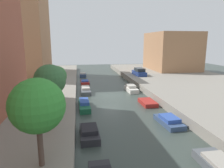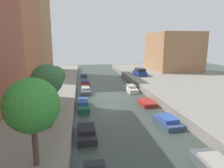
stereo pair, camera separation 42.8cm
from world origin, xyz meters
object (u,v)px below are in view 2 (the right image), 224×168
object	(u,v)px
low_block_right	(173,51)
moored_boat_left_2	(83,105)
apartment_tower_far	(22,30)
moored_boat_left_5	(84,75)
street_tree_1	(47,81)
moored_boat_left_4	(85,82)
moored_boat_left_3	(85,90)
moored_boat_right_3	(131,89)
parked_car	(140,72)
moored_boat_right_1	(167,121)
moored_boat_right_2	(147,103)
street_tree_0	(32,106)
street_tree_2	(56,76)
moored_boat_left_1	(87,133)

from	to	relation	value
low_block_right	moored_boat_left_2	world-z (taller)	low_block_right
apartment_tower_far	moored_boat_left_5	xyz separation A→B (m)	(12.42, -0.21, -9.70)
moored_boat_left_5	moored_boat_left_2	bearing A→B (deg)	-91.10
moored_boat_left_2	street_tree_1	bearing A→B (deg)	-109.92
street_tree_1	moored_boat_left_4	size ratio (longest dim) A/B	1.53
moored_boat_left_3	moored_boat_right_3	world-z (taller)	moored_boat_right_3
parked_car	moored_boat_left_4	bearing A→B (deg)	-170.33
parked_car	moored_boat_right_1	world-z (taller)	parked_car
moored_boat_left_3	moored_boat_right_3	bearing A→B (deg)	-2.97
street_tree_1	parked_car	bearing A→B (deg)	58.91
street_tree_1	moored_boat_left_5	world-z (taller)	street_tree_1
low_block_right	parked_car	bearing A→B (deg)	-143.35
low_block_right	apartment_tower_far	bearing A→B (deg)	-177.70
moored_boat_left_4	moored_boat_right_2	distance (m)	16.02
moored_boat_left_5	moored_boat_right_1	world-z (taller)	moored_boat_left_5
parked_car	moored_boat_right_3	size ratio (longest dim) A/B	1.27
moored_boat_left_2	moored_boat_left_3	distance (m)	7.55
moored_boat_left_4	moored_boat_right_2	bearing A→B (deg)	-63.19
street_tree_1	moored_boat_right_2	distance (m)	13.68
moored_boat_left_4	moored_boat_left_5	size ratio (longest dim) A/B	0.99
street_tree_0	moored_boat_left_2	world-z (taller)	street_tree_0
moored_boat_right_1	moored_boat_right_3	world-z (taller)	moored_boat_right_3
street_tree_0	street_tree_1	world-z (taller)	street_tree_1
moored_boat_right_3	apartment_tower_far	bearing A→B (deg)	141.55
moored_boat_left_4	moored_boat_right_1	size ratio (longest dim) A/B	0.90
street_tree_2	moored_boat_right_2	bearing A→B (deg)	12.34
moored_boat_left_3	moored_boat_right_3	size ratio (longest dim) A/B	1.19
street_tree_0	moored_boat_left_4	world-z (taller)	street_tree_0
parked_car	moored_boat_left_3	xyz separation A→B (m)	(-11.17, -8.76, -1.25)
street_tree_2	moored_boat_right_1	size ratio (longest dim) A/B	1.18
moored_boat_left_5	moored_boat_right_1	size ratio (longest dim) A/B	0.90
parked_car	moored_boat_left_3	distance (m)	14.25
street_tree_2	moored_boat_left_4	distance (m)	17.36
street_tree_1	moored_boat_right_2	xyz separation A→B (m)	(10.48, 7.55, -4.49)
street_tree_2	parked_car	distance (m)	23.51
street_tree_0	moored_boat_left_2	distance (m)	13.36
moored_boat_left_1	moored_boat_left_3	world-z (taller)	moored_boat_left_1
moored_boat_left_4	street_tree_1	bearing A→B (deg)	-98.49
moored_boat_left_3	moored_boat_left_4	xyz separation A→B (m)	(0.13, 6.88, -0.08)
parked_car	moored_boat_left_2	bearing A→B (deg)	-125.47
low_block_right	street_tree_1	bearing A→B (deg)	-128.14
street_tree_0	street_tree_1	bearing A→B (deg)	90.00
street_tree_0	low_block_right	bearing A→B (deg)	55.91
moored_boat_right_1	street_tree_1	bearing A→B (deg)	-172.79
street_tree_0	moored_boat_right_2	world-z (taller)	street_tree_0
low_block_right	street_tree_0	size ratio (longest dim) A/B	2.65
street_tree_2	parked_car	xyz separation A→B (m)	(14.30, 18.47, -2.62)
apartment_tower_far	moored_boat_right_1	distance (m)	36.21
street_tree_0	moored_boat_right_2	xyz separation A→B (m)	(10.48, 12.59, -4.13)
parked_car	moored_boat_right_2	bearing A→B (deg)	-103.28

